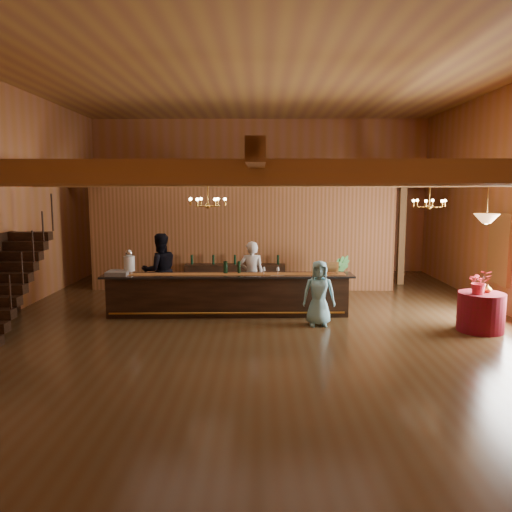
{
  "coord_description": "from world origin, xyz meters",
  "views": [
    {
      "loc": [
        0.05,
        -11.23,
        3.0
      ],
      "look_at": [
        -0.06,
        0.44,
        1.44
      ],
      "focal_mm": 35.0,
      "sensor_mm": 36.0,
      "label": 1
    }
  ],
  "objects_px": {
    "raffle_drum": "(331,267)",
    "guest": "(319,293)",
    "tasting_bar": "(228,294)",
    "floor_plant": "(337,277)",
    "chandelier_left": "(208,202)",
    "beverage_dispenser": "(129,262)",
    "round_table": "(481,312)",
    "chandelier_right": "(429,203)",
    "bartender": "(252,275)",
    "pendant_lamp": "(487,218)",
    "staff_second": "(160,271)",
    "backbar_shelf": "(235,278)"
  },
  "relations": [
    {
      "from": "round_table",
      "to": "bartender",
      "type": "distance_m",
      "value": 5.32
    },
    {
      "from": "beverage_dispenser",
      "to": "floor_plant",
      "type": "xyz_separation_m",
      "value": [
        5.23,
        1.85,
        -0.67
      ]
    },
    {
      "from": "tasting_bar",
      "to": "bartender",
      "type": "relative_size",
      "value": 3.48
    },
    {
      "from": "backbar_shelf",
      "to": "round_table",
      "type": "relative_size",
      "value": 3.05
    },
    {
      "from": "tasting_bar",
      "to": "bartender",
      "type": "bearing_deg",
      "value": 49.15
    },
    {
      "from": "chandelier_right",
      "to": "pendant_lamp",
      "type": "relative_size",
      "value": 0.89
    },
    {
      "from": "chandelier_left",
      "to": "pendant_lamp",
      "type": "bearing_deg",
      "value": -5.77
    },
    {
      "from": "beverage_dispenser",
      "to": "bartender",
      "type": "xyz_separation_m",
      "value": [
        2.9,
        0.7,
        -0.42
      ]
    },
    {
      "from": "round_table",
      "to": "guest",
      "type": "height_order",
      "value": "guest"
    },
    {
      "from": "raffle_drum",
      "to": "pendant_lamp",
      "type": "distance_m",
      "value": 3.51
    },
    {
      "from": "chandelier_left",
      "to": "chandelier_right",
      "type": "distance_m",
      "value": 5.36
    },
    {
      "from": "raffle_drum",
      "to": "round_table",
      "type": "bearing_deg",
      "value": -23.97
    },
    {
      "from": "beverage_dispenser",
      "to": "bartender",
      "type": "bearing_deg",
      "value": 13.55
    },
    {
      "from": "backbar_shelf",
      "to": "bartender",
      "type": "height_order",
      "value": "bartender"
    },
    {
      "from": "bartender",
      "to": "beverage_dispenser",
      "type": "bearing_deg",
      "value": 15.98
    },
    {
      "from": "round_table",
      "to": "staff_second",
      "type": "xyz_separation_m",
      "value": [
        -7.25,
        2.12,
        0.54
      ]
    },
    {
      "from": "raffle_drum",
      "to": "guest",
      "type": "xyz_separation_m",
      "value": [
        -0.39,
        -0.92,
        -0.44
      ]
    },
    {
      "from": "chandelier_right",
      "to": "floor_plant",
      "type": "relative_size",
      "value": 0.65
    },
    {
      "from": "tasting_bar",
      "to": "chandelier_left",
      "type": "relative_size",
      "value": 7.48
    },
    {
      "from": "beverage_dispenser",
      "to": "pendant_lamp",
      "type": "height_order",
      "value": "pendant_lamp"
    },
    {
      "from": "beverage_dispenser",
      "to": "guest",
      "type": "xyz_separation_m",
      "value": [
        4.41,
        -0.87,
        -0.55
      ]
    },
    {
      "from": "round_table",
      "to": "bartender",
      "type": "xyz_separation_m",
      "value": [
        -4.91,
        1.99,
        0.44
      ]
    },
    {
      "from": "bartender",
      "to": "staff_second",
      "type": "relative_size",
      "value": 0.9
    },
    {
      "from": "chandelier_left",
      "to": "beverage_dispenser",
      "type": "bearing_deg",
      "value": 160.33
    },
    {
      "from": "backbar_shelf",
      "to": "floor_plant",
      "type": "height_order",
      "value": "floor_plant"
    },
    {
      "from": "raffle_drum",
      "to": "guest",
      "type": "height_order",
      "value": "guest"
    },
    {
      "from": "chandelier_right",
      "to": "pendant_lamp",
      "type": "height_order",
      "value": "same"
    },
    {
      "from": "chandelier_left",
      "to": "staff_second",
      "type": "height_order",
      "value": "chandelier_left"
    },
    {
      "from": "round_table",
      "to": "pendant_lamp",
      "type": "height_order",
      "value": "pendant_lamp"
    },
    {
      "from": "round_table",
      "to": "pendant_lamp",
      "type": "relative_size",
      "value": 1.06
    },
    {
      "from": "round_table",
      "to": "beverage_dispenser",
      "type": "bearing_deg",
      "value": 170.61
    },
    {
      "from": "raffle_drum",
      "to": "floor_plant",
      "type": "height_order",
      "value": "raffle_drum"
    },
    {
      "from": "tasting_bar",
      "to": "floor_plant",
      "type": "xyz_separation_m",
      "value": [
        2.89,
        1.83,
        0.11
      ]
    },
    {
      "from": "chandelier_right",
      "to": "guest",
      "type": "bearing_deg",
      "value": -154.45
    },
    {
      "from": "raffle_drum",
      "to": "staff_second",
      "type": "relative_size",
      "value": 0.18
    },
    {
      "from": "staff_second",
      "to": "raffle_drum",
      "type": "bearing_deg",
      "value": 145.09
    },
    {
      "from": "guest",
      "to": "tasting_bar",
      "type": "bearing_deg",
      "value": 158.76
    },
    {
      "from": "round_table",
      "to": "chandelier_right",
      "type": "height_order",
      "value": "chandelier_right"
    },
    {
      "from": "chandelier_left",
      "to": "staff_second",
      "type": "relative_size",
      "value": 0.42
    },
    {
      "from": "backbar_shelf",
      "to": "chandelier_right",
      "type": "xyz_separation_m",
      "value": [
        4.83,
        -2.28,
        2.26
      ]
    },
    {
      "from": "tasting_bar",
      "to": "floor_plant",
      "type": "height_order",
      "value": "floor_plant"
    },
    {
      "from": "round_table",
      "to": "floor_plant",
      "type": "distance_m",
      "value": 4.06
    },
    {
      "from": "floor_plant",
      "to": "tasting_bar",
      "type": "bearing_deg",
      "value": -147.68
    },
    {
      "from": "pendant_lamp",
      "to": "floor_plant",
      "type": "xyz_separation_m",
      "value": [
        -2.57,
        3.14,
        -1.79
      ]
    },
    {
      "from": "bartender",
      "to": "round_table",
      "type": "bearing_deg",
      "value": 160.36
    },
    {
      "from": "chandelier_left",
      "to": "bartender",
      "type": "relative_size",
      "value": 0.47
    },
    {
      "from": "tasting_bar",
      "to": "beverage_dispenser",
      "type": "relative_size",
      "value": 9.97
    },
    {
      "from": "backbar_shelf",
      "to": "staff_second",
      "type": "height_order",
      "value": "staff_second"
    },
    {
      "from": "chandelier_right",
      "to": "chandelier_left",
      "type": "bearing_deg",
      "value": -167.48
    },
    {
      "from": "chandelier_right",
      "to": "bartender",
      "type": "height_order",
      "value": "chandelier_right"
    }
  ]
}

